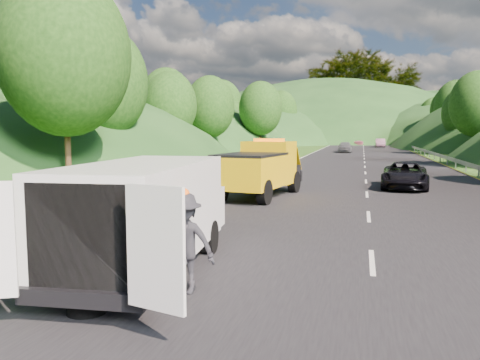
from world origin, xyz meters
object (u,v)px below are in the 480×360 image
(tow_truck, at_px, (260,169))
(white_van, at_px, (147,211))
(child, at_px, (179,241))
(spare_tire, at_px, (87,313))
(woman, at_px, (173,224))
(worker, at_px, (185,293))
(passing_suv, at_px, (404,189))
(suitcase, at_px, (150,216))

(tow_truck, distance_m, white_van, 12.01)
(child, height_order, spare_tire, child)
(white_van, height_order, woman, white_van)
(woman, xyz_separation_m, worker, (2.77, -6.03, 0.00))
(white_van, height_order, passing_suv, white_van)
(white_van, bearing_deg, tow_truck, 85.29)
(suitcase, xyz_separation_m, spare_tire, (2.29, -7.22, -0.27))
(child, height_order, worker, worker)
(tow_truck, xyz_separation_m, passing_suv, (6.77, 5.03, -1.32))
(tow_truck, bearing_deg, passing_suv, 45.16)
(spare_tire, bearing_deg, passing_suv, 71.08)
(tow_truck, height_order, white_van, tow_truck)
(worker, bearing_deg, white_van, 140.69)
(tow_truck, distance_m, suitcase, 7.56)
(spare_tire, height_order, passing_suv, passing_suv)
(tow_truck, height_order, child, tow_truck)
(worker, relative_size, spare_tire, 2.80)
(tow_truck, bearing_deg, suitcase, -98.34)
(suitcase, bearing_deg, passing_suv, 53.72)
(worker, xyz_separation_m, passing_suv, (5.42, 18.10, 0.00))
(child, distance_m, suitcase, 2.71)
(white_van, bearing_deg, woman, 101.86)
(child, height_order, suitcase, child)
(woman, distance_m, spare_tire, 7.51)
(worker, xyz_separation_m, suitcase, (-3.53, 5.90, 0.27))
(worker, bearing_deg, spare_tire, -131.92)
(white_van, height_order, child, white_van)
(white_van, xyz_separation_m, spare_tire, (0.02, -2.38, -1.35))
(woman, relative_size, worker, 0.78)
(tow_truck, bearing_deg, child, -83.67)
(passing_suv, bearing_deg, white_van, -106.65)
(tow_truck, height_order, worker, tow_truck)
(white_van, distance_m, spare_tire, 2.74)
(woman, bearing_deg, child, -149.94)
(child, bearing_deg, passing_suv, 106.49)
(tow_truck, relative_size, worker, 3.44)
(woman, height_order, spare_tire, woman)
(tow_truck, relative_size, passing_suv, 1.31)
(passing_suv, bearing_deg, suitcase, -121.53)
(white_van, xyz_separation_m, passing_suv, (6.67, 17.03, -1.35))
(child, xyz_separation_m, worker, (1.71, -3.91, 0.00))
(worker, height_order, passing_suv, worker)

